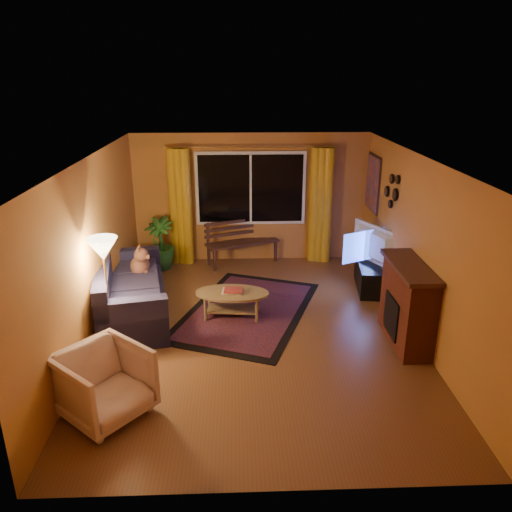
{
  "coord_description": "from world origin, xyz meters",
  "views": [
    {
      "loc": [
        -0.26,
        -6.48,
        3.56
      ],
      "look_at": [
        0.0,
        0.3,
        1.05
      ],
      "focal_mm": 35.0,
      "sensor_mm": 36.0,
      "label": 1
    }
  ],
  "objects_px": {
    "bench": "(243,253)",
    "tv_console": "(368,276)",
    "floor_lamp": "(108,294)",
    "coffee_table": "(232,304)",
    "sofa": "(132,288)",
    "armchair": "(104,381)"
  },
  "relations": [
    {
      "from": "bench",
      "to": "tv_console",
      "type": "xyz_separation_m",
      "value": [
        2.17,
        -1.3,
        0.02
      ]
    },
    {
      "from": "tv_console",
      "to": "floor_lamp",
      "type": "bearing_deg",
      "value": -148.19
    },
    {
      "from": "tv_console",
      "to": "coffee_table",
      "type": "bearing_deg",
      "value": -150.01
    },
    {
      "from": "sofa",
      "to": "coffee_table",
      "type": "bearing_deg",
      "value": -15.13
    },
    {
      "from": "sofa",
      "to": "floor_lamp",
      "type": "distance_m",
      "value": 1.01
    },
    {
      "from": "armchair",
      "to": "bench",
      "type": "bearing_deg",
      "value": 22.45
    },
    {
      "from": "armchair",
      "to": "coffee_table",
      "type": "bearing_deg",
      "value": 10.54
    },
    {
      "from": "bench",
      "to": "sofa",
      "type": "distance_m",
      "value": 2.79
    },
    {
      "from": "floor_lamp",
      "to": "tv_console",
      "type": "relative_size",
      "value": 1.43
    },
    {
      "from": "sofa",
      "to": "coffee_table",
      "type": "height_order",
      "value": "sofa"
    },
    {
      "from": "bench",
      "to": "armchair",
      "type": "height_order",
      "value": "armchair"
    },
    {
      "from": "floor_lamp",
      "to": "armchair",
      "type": "bearing_deg",
      "value": -79.31
    },
    {
      "from": "coffee_table",
      "to": "floor_lamp",
      "type": "bearing_deg",
      "value": -153.03
    },
    {
      "from": "coffee_table",
      "to": "tv_console",
      "type": "relative_size",
      "value": 1.02
    },
    {
      "from": "coffee_table",
      "to": "tv_console",
      "type": "xyz_separation_m",
      "value": [
        2.36,
        0.98,
        0.03
      ]
    },
    {
      "from": "armchair",
      "to": "floor_lamp",
      "type": "xyz_separation_m",
      "value": [
        -0.28,
        1.47,
        0.36
      ]
    },
    {
      "from": "sofa",
      "to": "floor_lamp",
      "type": "bearing_deg",
      "value": -107.62
    },
    {
      "from": "bench",
      "to": "coffee_table",
      "type": "distance_m",
      "value": 2.29
    },
    {
      "from": "sofa",
      "to": "tv_console",
      "type": "bearing_deg",
      "value": 1.52
    },
    {
      "from": "coffee_table",
      "to": "sofa",
      "type": "bearing_deg",
      "value": 176.01
    },
    {
      "from": "coffee_table",
      "to": "tv_console",
      "type": "height_order",
      "value": "tv_console"
    },
    {
      "from": "sofa",
      "to": "floor_lamp",
      "type": "xyz_separation_m",
      "value": [
        -0.11,
        -0.94,
        0.33
      ]
    }
  ]
}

